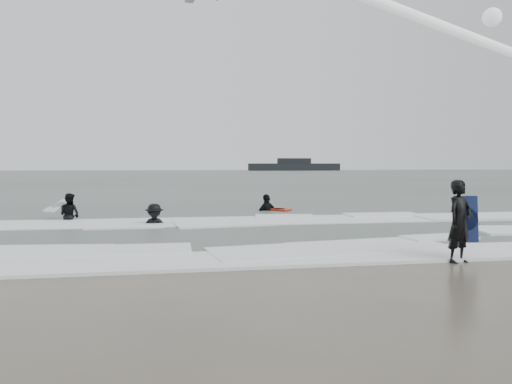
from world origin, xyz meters
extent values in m
plane|color=brown|center=(0.00, 0.00, 0.00)|extent=(320.00, 320.00, 0.00)
plane|color=#47544C|center=(0.00, 80.00, 0.06)|extent=(320.00, 320.00, 0.00)
imported|color=black|center=(3.10, -1.45, 0.00)|extent=(0.73, 0.62, 1.69)
imported|color=black|center=(-6.16, 7.34, 0.00)|extent=(0.94, 0.88, 1.54)
imported|color=black|center=(-3.20, 5.45, 0.00)|extent=(1.05, 0.64, 1.58)
imported|color=black|center=(1.25, 9.80, 0.00)|extent=(1.19, 0.96, 1.89)
imported|color=black|center=(8.68, 7.82, 0.00)|extent=(0.92, 0.77, 1.60)
cube|color=white|center=(0.00, -0.60, 0.03)|extent=(30.03, 2.32, 0.07)
cube|color=white|center=(0.00, 6.00, 0.04)|extent=(30.00, 2.60, 0.09)
cube|color=black|center=(35.04, 144.31, 1.20)|extent=(28.93, 5.17, 2.27)
cube|color=black|center=(35.04, 144.31, 3.16)|extent=(10.33, 3.10, 1.65)
cylinder|color=white|center=(26.65, 52.73, 22.62)|extent=(45.70, 16.25, 8.06)
camera|label=1|loc=(-2.55, -10.63, 1.97)|focal=35.00mm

